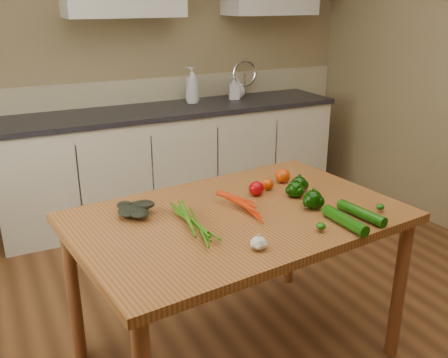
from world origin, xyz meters
TOP-DOWN VIEW (x-y plane):
  - room at (0.00, 0.17)m, footprint 4.04×5.04m
  - counter_run at (0.21, 2.19)m, footprint 2.84×0.64m
  - table at (-0.21, 0.25)m, footprint 1.60×1.12m
  - soap_bottle_a at (0.43, 2.28)m, footprint 0.16×0.16m
  - soap_bottle_b at (0.82, 2.27)m, footprint 0.12×0.11m
  - soap_bottle_c at (0.87, 2.29)m, footprint 0.18×0.18m
  - carrot_bunch at (-0.27, 0.25)m, footprint 0.30×0.24m
  - leafy_greens at (-0.62, 0.44)m, footprint 0.21×0.19m
  - garlic_bulb at (-0.30, -0.09)m, footprint 0.06×0.06m
  - pepper_a at (0.14, 0.30)m, footprint 0.08×0.08m
  - pepper_b at (0.20, 0.35)m, footprint 0.08×0.08m
  - pepper_c at (0.13, 0.14)m, footprint 0.09×0.09m
  - tomato_a at (-0.02, 0.41)m, footprint 0.08×0.08m
  - tomato_b at (0.07, 0.45)m, footprint 0.07×0.07m
  - tomato_c at (0.20, 0.51)m, footprint 0.08×0.08m
  - zucchini_a at (0.26, -0.04)m, footprint 0.08×0.26m
  - zucchini_b at (0.14, -0.07)m, footprint 0.06×0.26m

SIDE VIEW (x-z plane):
  - counter_run at x=0.21m, z-range -0.11..1.03m
  - table at x=-0.21m, z-range 0.31..1.12m
  - zucchini_a at x=0.26m, z-range 0.80..0.85m
  - zucchini_b at x=0.14m, z-range 0.80..0.86m
  - garlic_bulb at x=-0.30m, z-range 0.80..0.86m
  - tomato_b at x=0.07m, z-range 0.80..0.86m
  - tomato_a at x=-0.02m, z-range 0.80..0.88m
  - carrot_bunch at x=-0.27m, z-range 0.80..0.88m
  - tomato_c at x=0.20m, z-range 0.80..0.88m
  - pepper_b at x=0.20m, z-range 0.80..0.88m
  - pepper_a at x=0.14m, z-range 0.80..0.89m
  - pepper_c at x=0.13m, z-range 0.80..0.89m
  - leafy_greens at x=-0.62m, z-range 0.80..0.91m
  - soap_bottle_c at x=0.87m, z-range 0.90..1.07m
  - soap_bottle_b at x=0.82m, z-range 0.90..1.10m
  - soap_bottle_a at x=0.43m, z-range 0.90..1.20m
  - room at x=0.00m, z-range -0.07..2.57m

